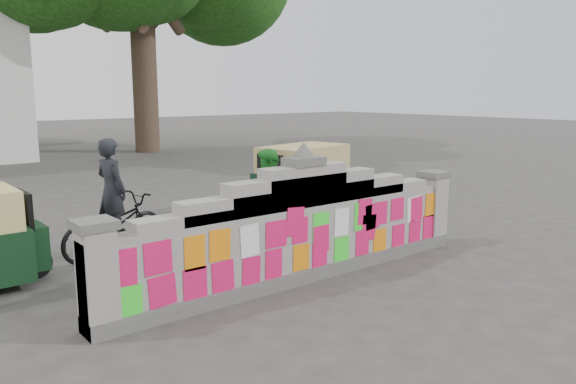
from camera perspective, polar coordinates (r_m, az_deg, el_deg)
name	(u,v)px	position (r m, az deg, el deg)	size (l,w,h in m)	color
ground	(303,279)	(8.33, 1.55, -8.82)	(100.00, 100.00, 0.00)	#383533
parapet_wall	(304,229)	(8.11, 1.61, -3.82)	(6.48, 0.44, 2.01)	#4C4C49
cyclist_bike	(114,226)	(9.79, -17.30, -3.30)	(0.67, 1.93, 1.02)	black
cyclist_rider	(112,205)	(9.72, -17.41, -1.28)	(0.63, 0.41, 1.72)	black
pedestrian	(269,197)	(10.05, -1.96, -0.47)	(0.83, 0.65, 1.72)	green
rickshaw_right	(302,177)	(12.96, 1.38, 1.56)	(2.77, 1.72, 1.49)	black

